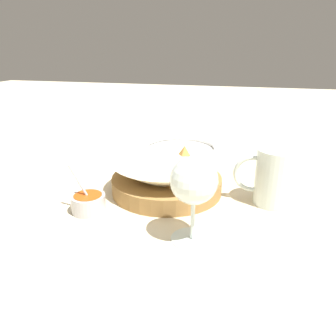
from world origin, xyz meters
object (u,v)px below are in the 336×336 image
at_px(sauce_cup, 88,202).
at_px(beer_mug, 274,179).
at_px(food_basket, 169,178).
at_px(side_plate, 180,149).
at_px(wine_glass, 194,183).

bearing_deg(sauce_cup, beer_mug, -160.18).
height_order(food_basket, beer_mug, beer_mug).
distance_m(sauce_cup, beer_mug, 0.37).
bearing_deg(side_plate, food_basket, 97.17).
bearing_deg(wine_glass, beer_mug, -127.85).
relative_size(food_basket, wine_glass, 1.65).
height_order(wine_glass, side_plate, wine_glass).
bearing_deg(beer_mug, sauce_cup, 19.82).
bearing_deg(food_basket, side_plate, -82.83).
relative_size(food_basket, sauce_cup, 2.56).
distance_m(food_basket, side_plate, 0.30).
relative_size(wine_glass, side_plate, 0.63).
bearing_deg(sauce_cup, wine_glass, 167.33).
height_order(beer_mug, side_plate, beer_mug).
relative_size(sauce_cup, wine_glass, 0.64).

